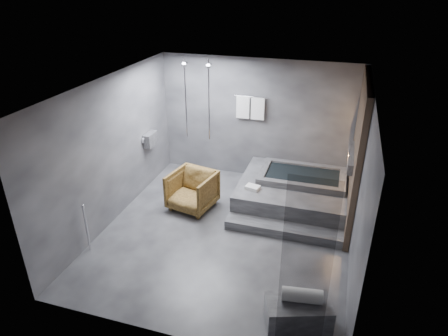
% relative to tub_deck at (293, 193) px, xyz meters
% --- Properties ---
extents(room, '(5.00, 5.04, 2.82)m').
position_rel_tub_deck_xyz_m(room, '(-0.65, -1.21, 1.48)').
color(room, '#2D2D2F').
rests_on(room, ground).
extents(tub_deck, '(2.20, 2.00, 0.50)m').
position_rel_tub_deck_xyz_m(tub_deck, '(0.00, 0.00, 0.00)').
color(tub_deck, '#323234').
rests_on(tub_deck, ground).
extents(tub_step, '(2.20, 0.36, 0.18)m').
position_rel_tub_deck_xyz_m(tub_step, '(0.00, -1.18, -0.16)').
color(tub_step, '#323234').
rests_on(tub_step, ground).
extents(concrete_bench, '(1.00, 0.75, 0.40)m').
position_rel_tub_deck_xyz_m(concrete_bench, '(0.54, -3.25, -0.05)').
color(concrete_bench, '#2F2F31').
rests_on(concrete_bench, ground).
extents(driftwood_chair, '(1.01, 1.03, 0.80)m').
position_rel_tub_deck_xyz_m(driftwood_chair, '(-1.97, -0.78, 0.15)').
color(driftwood_chair, '#412B10').
rests_on(driftwood_chair, ground).
extents(rolled_towel, '(0.57, 0.27, 0.20)m').
position_rel_tub_deck_xyz_m(rolled_towel, '(0.57, -3.21, 0.25)').
color(rolled_towel, white).
rests_on(rolled_towel, concrete_bench).
extents(deck_towel, '(0.31, 0.25, 0.07)m').
position_rel_tub_deck_xyz_m(deck_towel, '(-0.75, -0.53, 0.29)').
color(deck_towel, white).
rests_on(deck_towel, tub_deck).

